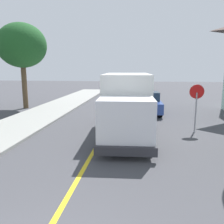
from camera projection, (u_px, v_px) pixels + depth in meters
centre_line_yellow at (105, 131)px, 13.22m from camera, size 0.16×56.00×0.01m
box_truck at (127, 102)px, 12.33m from camera, size 2.78×7.30×3.20m
parked_car_near at (148, 103)px, 18.38m from camera, size 2.00×4.48×1.67m
parked_car_mid at (143, 95)px, 24.11m from camera, size 1.85×4.42×1.67m
parked_car_far at (143, 89)px, 30.84m from camera, size 1.82×4.41×1.67m
parked_car_furthest at (142, 86)px, 36.75m from camera, size 1.85×4.42×1.67m
stop_sign at (196, 99)px, 12.71m from camera, size 0.80×0.10×2.65m
street_tree_down_block at (22, 46)px, 19.78m from camera, size 4.14×4.14×7.25m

